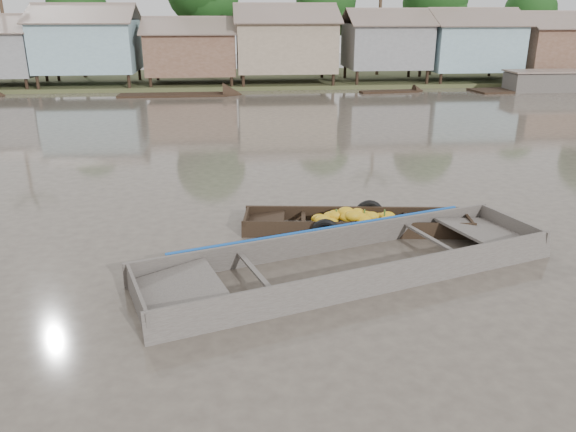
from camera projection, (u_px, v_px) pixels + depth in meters
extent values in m
plane|color=#494038|center=(302.00, 273.00, 11.17)|extent=(120.00, 120.00, 0.00)
cube|color=#384723|center=(247.00, 80.00, 41.99)|extent=(120.00, 12.00, 0.50)
cube|color=#7FA3AF|center=(88.00, 46.00, 36.80)|extent=(6.20, 5.20, 3.20)
cube|color=brown|center=(79.00, 13.00, 34.79)|extent=(6.60, 3.02, 1.28)
cube|color=brown|center=(89.00, 13.00, 37.41)|extent=(6.60, 3.02, 1.28)
cube|color=brown|center=(192.00, 53.00, 37.61)|extent=(5.80, 4.60, 2.70)
cube|color=brown|center=(189.00, 25.00, 35.83)|extent=(6.20, 2.67, 1.14)
cube|color=brown|center=(191.00, 25.00, 38.15)|extent=(6.20, 2.67, 1.14)
cube|color=#86735D|center=(285.00, 46.00, 38.05)|extent=(6.50, 5.30, 3.30)
cube|color=brown|center=(287.00, 13.00, 35.99)|extent=(6.90, 3.08, 1.31)
cube|color=brown|center=(283.00, 13.00, 38.66)|extent=(6.90, 3.08, 1.31)
cube|color=slate|center=(386.00, 46.00, 38.72)|extent=(5.40, 4.70, 2.90)
cube|color=brown|center=(393.00, 17.00, 36.88)|extent=(5.80, 2.73, 1.17)
cube|color=brown|center=(383.00, 17.00, 39.25)|extent=(5.80, 2.73, 1.17)
cube|color=#7FA3AF|center=(469.00, 47.00, 39.32)|extent=(6.00, 5.00, 3.10)
cube|color=brown|center=(481.00, 17.00, 37.37)|extent=(6.40, 2.90, 1.24)
cube|color=brown|center=(465.00, 16.00, 39.89)|extent=(6.40, 2.90, 1.24)
cube|color=brown|center=(557.00, 47.00, 39.95)|extent=(5.70, 4.90, 2.80)
cube|color=brown|center=(572.00, 20.00, 38.08)|extent=(6.10, 2.85, 1.21)
cube|color=brown|center=(551.00, 19.00, 40.55)|extent=(6.10, 2.85, 1.21)
cylinder|color=#473323|center=(82.00, 46.00, 40.95)|extent=(0.28, 0.28, 4.90)
sphere|color=#143811|center=(77.00, 5.00, 39.99)|extent=(4.20, 4.20, 4.20)
cylinder|color=#473323|center=(205.00, 36.00, 40.62)|extent=(0.28, 0.28, 6.30)
cylinder|color=#473323|center=(325.00, 42.00, 42.59)|extent=(0.28, 0.28, 5.25)
sphere|color=#143811|center=(326.00, 0.00, 41.55)|extent=(4.50, 4.50, 4.50)
cylinder|color=#473323|center=(432.00, 40.00, 42.35)|extent=(0.28, 0.28, 5.60)
cylinder|color=#473323|center=(525.00, 46.00, 44.21)|extent=(0.28, 0.28, 4.55)
sphere|color=#143811|center=(530.00, 11.00, 43.32)|extent=(3.90, 3.90, 3.90)
cylinder|color=#473323|center=(3.00, 17.00, 39.31)|extent=(0.24, 0.24, 9.00)
cylinder|color=#473323|center=(379.00, 23.00, 42.02)|extent=(0.24, 0.24, 8.00)
cube|color=black|center=(356.00, 232.00, 13.45)|extent=(5.33, 1.64, 0.08)
cube|color=black|center=(354.00, 216.00, 13.91)|extent=(5.34, 0.81, 0.50)
cube|color=black|center=(358.00, 233.00, 12.84)|extent=(5.34, 0.81, 0.50)
cube|color=black|center=(467.00, 225.00, 13.32)|extent=(0.20, 1.16, 0.47)
cube|color=black|center=(447.00, 222.00, 13.31)|extent=(1.03, 1.11, 0.19)
cube|color=black|center=(246.00, 223.00, 13.43)|extent=(0.20, 1.16, 0.47)
cube|color=black|center=(265.00, 221.00, 13.40)|extent=(1.03, 1.11, 0.19)
cube|color=black|center=(303.00, 219.00, 13.37)|extent=(0.24, 1.12, 0.05)
cube|color=black|center=(409.00, 220.00, 13.31)|extent=(0.24, 1.12, 0.05)
ellipsoid|color=gold|center=(331.00, 223.00, 13.18)|extent=(0.41, 0.31, 0.23)
ellipsoid|color=gold|center=(396.00, 228.00, 13.04)|extent=(0.38, 0.29, 0.22)
ellipsoid|color=gold|center=(331.00, 216.00, 13.39)|extent=(0.40, 0.30, 0.23)
ellipsoid|color=gold|center=(387.00, 221.00, 13.19)|extent=(0.43, 0.32, 0.24)
ellipsoid|color=gold|center=(327.00, 223.00, 13.19)|extent=(0.46, 0.35, 0.26)
ellipsoid|color=gold|center=(354.00, 214.00, 13.42)|extent=(0.44, 0.33, 0.25)
ellipsoid|color=gold|center=(349.00, 215.00, 13.56)|extent=(0.38, 0.28, 0.21)
ellipsoid|color=gold|center=(319.00, 219.00, 13.48)|extent=(0.42, 0.32, 0.24)
ellipsoid|color=gold|center=(360.00, 217.00, 13.21)|extent=(0.41, 0.31, 0.24)
ellipsoid|color=gold|center=(349.00, 215.00, 13.50)|extent=(0.41, 0.31, 0.23)
ellipsoid|color=gold|center=(328.00, 226.00, 13.11)|extent=(0.45, 0.34, 0.26)
ellipsoid|color=gold|center=(344.00, 213.00, 13.58)|extent=(0.37, 0.28, 0.21)
ellipsoid|color=gold|center=(380.00, 217.00, 13.59)|extent=(0.40, 0.30, 0.23)
ellipsoid|color=gold|center=(319.00, 224.00, 13.35)|extent=(0.36, 0.27, 0.20)
ellipsoid|color=gold|center=(336.00, 215.00, 13.37)|extent=(0.46, 0.35, 0.26)
ellipsoid|color=gold|center=(346.00, 212.00, 13.33)|extent=(0.44, 0.33, 0.25)
ellipsoid|color=gold|center=(353.00, 216.00, 13.16)|extent=(0.44, 0.33, 0.25)
ellipsoid|color=gold|center=(321.00, 229.00, 13.10)|extent=(0.37, 0.28, 0.21)
ellipsoid|color=gold|center=(387.00, 217.00, 13.51)|extent=(0.45, 0.34, 0.26)
ellipsoid|color=gold|center=(371.00, 217.00, 13.25)|extent=(0.42, 0.32, 0.24)
ellipsoid|color=gold|center=(366.00, 215.00, 13.68)|extent=(0.38, 0.29, 0.22)
ellipsoid|color=gold|center=(347.00, 215.00, 13.43)|extent=(0.41, 0.31, 0.23)
ellipsoid|color=gold|center=(323.00, 220.00, 13.33)|extent=(0.46, 0.35, 0.26)
ellipsoid|color=gold|center=(361.00, 226.00, 13.06)|extent=(0.37, 0.28, 0.21)
ellipsoid|color=gold|center=(364.00, 220.00, 13.16)|extent=(0.40, 0.30, 0.23)
ellipsoid|color=gold|center=(348.00, 217.00, 13.24)|extent=(0.43, 0.32, 0.25)
ellipsoid|color=gold|center=(357.00, 212.00, 13.36)|extent=(0.35, 0.27, 0.20)
ellipsoid|color=gold|center=(365.00, 215.00, 13.64)|extent=(0.40, 0.30, 0.23)
cylinder|color=#3F6626|center=(336.00, 213.00, 13.29)|extent=(0.04, 0.04, 0.17)
cylinder|color=#3F6626|center=(364.00, 213.00, 13.28)|extent=(0.04, 0.04, 0.17)
cylinder|color=#3F6626|center=(385.00, 213.00, 13.27)|extent=(0.04, 0.04, 0.17)
torus|color=black|center=(369.00, 214.00, 13.97)|extent=(0.75, 0.26, 0.73)
torus|color=black|center=(325.00, 233.00, 12.78)|extent=(0.70, 0.25, 0.68)
cube|color=#423C38|center=(350.00, 275.00, 11.26)|extent=(8.47, 4.25, 0.08)
cube|color=#423C38|center=(327.00, 243.00, 12.03)|extent=(8.14, 2.77, 0.68)
cube|color=#423C38|center=(378.00, 283.00, 10.28)|extent=(8.14, 2.77, 0.68)
cube|color=#423C38|center=(510.00, 230.00, 12.72)|extent=(0.69, 1.99, 0.64)
cube|color=#423C38|center=(486.00, 232.00, 12.42)|extent=(1.92, 2.15, 0.26)
cube|color=#423C38|center=(138.00, 302.00, 9.59)|extent=(0.69, 1.99, 0.64)
cube|color=#423C38|center=(179.00, 290.00, 9.84)|extent=(1.92, 2.15, 0.26)
cube|color=#423C38|center=(256.00, 273.00, 10.36)|extent=(0.71, 1.93, 0.05)
cube|color=#423C38|center=(433.00, 240.00, 11.86)|extent=(0.71, 1.93, 0.05)
cube|color=#665E54|center=(350.00, 272.00, 11.24)|extent=(6.52, 3.49, 0.02)
cube|color=#0F4599|center=(325.00, 231.00, 12.00)|extent=(6.57, 2.20, 0.17)
torus|color=olive|center=(491.00, 251.00, 12.18)|extent=(0.47, 0.47, 0.07)
torus|color=olive|center=(491.00, 249.00, 12.17)|extent=(0.38, 0.38, 0.07)
cube|color=black|center=(173.00, 97.00, 34.20)|extent=(6.57, 1.48, 0.35)
cube|color=black|center=(389.00, 93.00, 35.62)|extent=(3.75, 1.16, 0.35)
cube|color=black|center=(544.00, 91.00, 36.78)|extent=(10.21, 3.44, 0.35)
cube|color=black|center=(546.00, 82.00, 36.12)|extent=(5.00, 2.00, 1.20)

